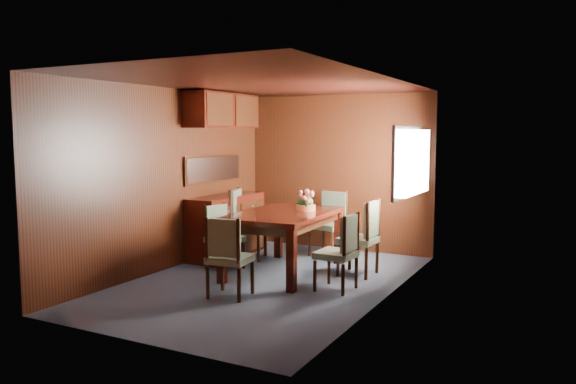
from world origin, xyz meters
The scene contains 11 objects.
ground centered at (0.00, 0.00, 0.00)m, with size 4.50×4.50×0.00m, color #303642.
room_shell centered at (-0.10, 0.33, 1.63)m, with size 3.06×4.52×2.41m.
sideboard centered at (-1.25, 1.00, 0.45)m, with size 0.48×1.40×0.90m, color black.
dining_table centered at (-0.02, 0.50, 0.69)m, with size 1.14×1.75×0.80m.
chair_left_near centered at (-0.87, 0.32, 0.48)m, with size 0.46×0.48×0.87m.
chair_left_far centered at (-0.94, 0.98, 0.56)m, with size 0.58×0.59×1.02m.
chair_right_near centered at (0.96, 0.06, 0.50)m, with size 0.43×0.44×0.90m.
chair_right_far centered at (0.94, 0.85, 0.54)m, with size 0.45×0.47×0.97m.
chair_head centered at (-0.04, -0.78, 0.51)m, with size 0.48×0.47×0.91m.
chair_foot centered at (0.07, 1.80, 0.53)m, with size 0.51×0.50×0.95m.
flower_centerpiece centered at (0.17, 0.74, 0.93)m, with size 0.28×0.28×0.28m.
Camera 1 is at (3.34, -5.81, 1.81)m, focal length 35.00 mm.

